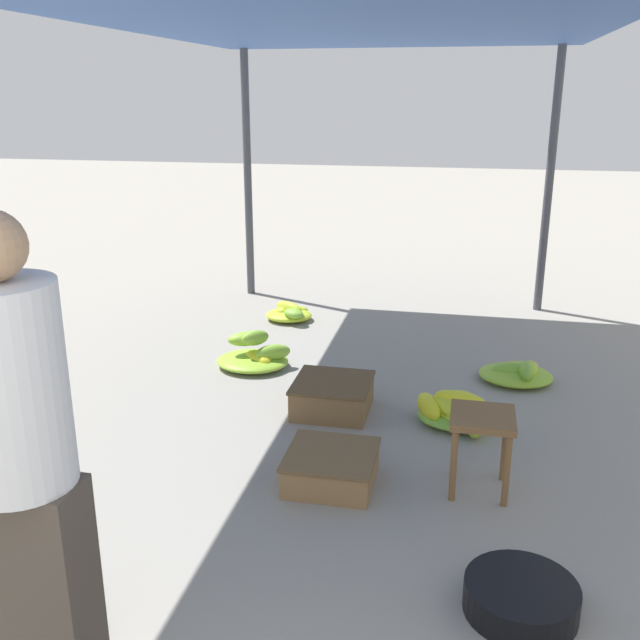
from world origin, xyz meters
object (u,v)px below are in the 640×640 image
basin_black (521,598)px  banana_pile_right_1 (518,373)px  banana_pile_left_0 (254,356)px  banana_pile_left_1 (289,313)px  crate_mid (332,396)px  vendor_foreground (20,458)px  stool (482,430)px  crate_near (331,467)px  banana_pile_right_0 (454,411)px

basin_black → banana_pile_right_1: 2.58m
basin_black → banana_pile_left_0: bearing=127.8°
banana_pile_left_1 → banana_pile_right_1: (2.05, -1.12, -0.01)m
basin_black → banana_pile_left_1: (-1.94, 3.70, 0.01)m
banana_pile_left_1 → crate_mid: bearing=-67.6°
vendor_foreground → banana_pile_left_1: size_ratio=3.75×
banana_pile_left_0 → crate_mid: bearing=-41.5°
banana_pile_left_1 → stool: bearing=-57.3°
stool → vendor_foreground: bearing=-133.3°
vendor_foreground → crate_near: 1.92m
basin_black → crate_mid: crate_mid is taller
vendor_foreground → stool: bearing=46.7°
vendor_foreground → banana_pile_right_1: bearing=60.6°
basin_black → banana_pile_right_1: bearing=87.4°
banana_pile_left_0 → banana_pile_right_0: bearing=-23.9°
stool → crate_mid: bearing=139.5°
banana_pile_left_1 → basin_black: bearing=-62.4°
stool → banana_pile_right_1: 1.68m
vendor_foreground → banana_pile_right_0: vendor_foreground is taller
banana_pile_left_0 → banana_pile_right_1: 2.03m
stool → banana_pile_left_0: size_ratio=0.75×
stool → crate_mid: stool is taller
banana_pile_left_1 → banana_pile_right_1: banana_pile_right_1 is taller
vendor_foreground → basin_black: 2.06m
banana_pile_right_0 → crate_near: bearing=-125.8°
vendor_foreground → stool: (1.57, 1.66, -0.55)m
stool → crate_mid: 1.30m
basin_black → banana_pile_right_1: (0.12, 2.58, -0.00)m
stool → crate_near: (-0.80, -0.09, -0.27)m
banana_pile_left_0 → crate_near: 1.85m
basin_black → banana_pile_right_0: 1.78m
banana_pile_left_1 → banana_pile_left_0: bearing=-88.6°
basin_black → banana_pile_right_0: (-0.33, 1.75, 0.02)m
stool → banana_pile_left_0: 2.31m
basin_black → crate_near: 1.30m
crate_mid → vendor_foreground: bearing=-103.4°
banana_pile_left_0 → banana_pile_right_0: 1.73m
banana_pile_left_1 → crate_near: size_ratio=0.94×
stool → banana_pile_right_0: size_ratio=0.75×
stool → basin_black: size_ratio=0.95×
crate_mid → banana_pile_right_0: bearing=-2.0°
banana_pile_right_0 → banana_pile_right_1: bearing=61.8°
stool → crate_mid: size_ratio=0.87×
banana_pile_right_1 → banana_pile_right_0: bearing=-118.2°
vendor_foreground → banana_pile_right_0: size_ratio=2.91×
vendor_foreground → crate_mid: 2.68m
vendor_foreground → crate_mid: bearing=76.6°
banana_pile_left_0 → banana_pile_right_1: (2.02, 0.13, -0.03)m
stool → basin_black: 1.01m
vendor_foreground → banana_pile_left_1: bearing=92.6°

